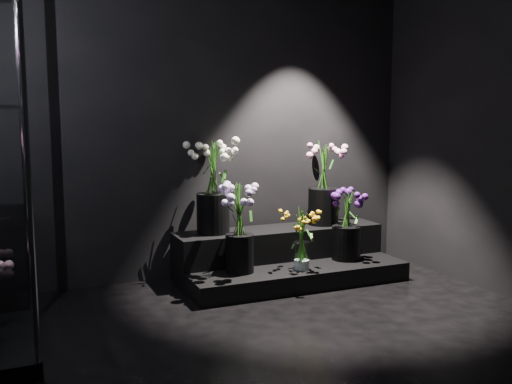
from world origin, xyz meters
TOP-DOWN VIEW (x-y plane):
  - floor at (0.00, 0.00)m, footprint 4.00×4.00m
  - wall_back at (0.00, 2.00)m, footprint 4.00×0.00m
  - display_riser at (0.65, 1.63)m, footprint 1.88×0.83m
  - bouquet_orange_bells at (0.64, 1.29)m, footprint 0.35×0.35m
  - bouquet_lilac at (0.15, 1.42)m, footprint 0.38×0.38m
  - bouquet_purple at (1.15, 1.43)m, footprint 0.40×0.40m
  - bouquet_cream_roses at (0.05, 1.77)m, footprint 0.49×0.49m
  - bouquet_pink_roses at (1.10, 1.74)m, footprint 0.38×0.38m

SIDE VIEW (x-z plane):
  - floor at x=0.00m, z-range 0.00..0.00m
  - display_riser at x=0.65m, z-range -0.04..0.38m
  - bouquet_orange_bells at x=0.64m, z-range 0.17..0.67m
  - bouquet_purple at x=1.15m, z-range 0.19..0.79m
  - bouquet_lilac at x=0.15m, z-range 0.21..0.92m
  - bouquet_pink_roses at x=1.10m, z-range 0.46..1.22m
  - bouquet_cream_roses at x=0.05m, z-range 0.46..1.23m
  - wall_back at x=0.00m, z-range -0.60..3.40m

